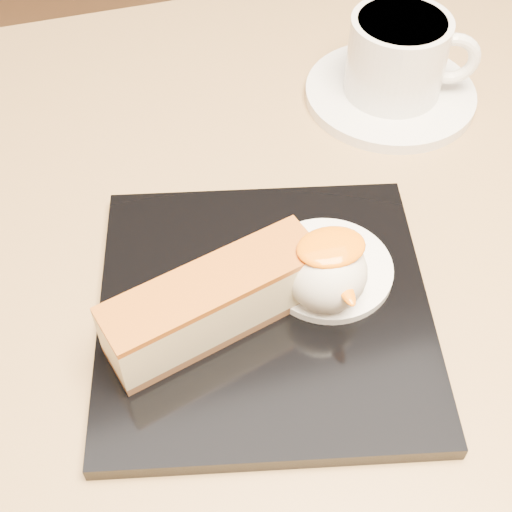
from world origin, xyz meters
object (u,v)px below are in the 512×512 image
object	(u,v)px
ice_cream_scoop	(326,273)
dessert_plate	(264,310)
table	(310,397)
coffee_cup	(399,55)
cheesecake	(214,302)
saucer	(390,94)

from	to	relation	value
ice_cream_scoop	dessert_plate	bearing A→B (deg)	172.87
table	dessert_plate	distance (m)	0.17
dessert_plate	coffee_cup	world-z (taller)	coffee_cup
ice_cream_scoop	coffee_cup	xyz separation A→B (m)	(0.14, 0.20, 0.01)
dessert_plate	cheesecake	size ratio (longest dim) A/B	1.49
coffee_cup	cheesecake	bearing A→B (deg)	-115.75
saucer	coffee_cup	world-z (taller)	coffee_cup
cheesecake	coffee_cup	world-z (taller)	coffee_cup
cheesecake	table	bearing A→B (deg)	-4.41
table	coffee_cup	xyz separation A→B (m)	(0.13, 0.18, 0.20)
cheesecake	saucer	world-z (taller)	cheesecake
dessert_plate	saucer	bearing A→B (deg)	47.81
table	dessert_plate	size ratio (longest dim) A/B	3.64
saucer	coffee_cup	size ratio (longest dim) A/B	1.37
cheesecake	saucer	distance (m)	0.29
dessert_plate	saucer	xyz separation A→B (m)	(0.18, 0.19, -0.00)
ice_cream_scoop	cheesecake	bearing A→B (deg)	180.00
table	coffee_cup	world-z (taller)	coffee_cup
cheesecake	coffee_cup	bearing A→B (deg)	27.91
dessert_plate	coffee_cup	bearing A→B (deg)	47.37
cheesecake	coffee_cup	distance (m)	0.29
dessert_plate	saucer	distance (m)	0.26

